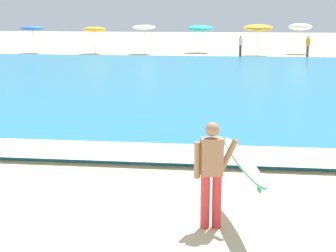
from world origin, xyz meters
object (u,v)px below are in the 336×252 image
(beachgoer_near_row_left, at_px, (308,46))
(beachgoer_near_row_mid, at_px, (240,45))
(beach_umbrella_1, at_px, (95,30))
(beach_umbrella_5, at_px, (300,27))
(beach_umbrella_4, at_px, (258,28))
(beach_umbrella_0, at_px, (32,28))
(beach_umbrella_3, at_px, (200,28))
(surfer_with_board, at_px, (226,166))
(beach_umbrella_2, at_px, (144,27))

(beachgoer_near_row_left, bearing_deg, beachgoer_near_row_mid, 179.14)
(beach_umbrella_1, bearing_deg, beach_umbrella_5, 5.89)
(beach_umbrella_5, distance_m, beachgoer_near_row_left, 3.25)
(beach_umbrella_4, relative_size, beach_umbrella_5, 0.99)
(beach_umbrella_0, height_order, beach_umbrella_4, beach_umbrella_4)
(beachgoer_near_row_left, distance_m, beachgoer_near_row_mid, 5.03)
(beach_umbrella_5, height_order, beachgoer_near_row_mid, beach_umbrella_5)
(beach_umbrella_3, distance_m, beachgoer_near_row_mid, 4.68)
(beach_umbrella_3, bearing_deg, beachgoer_near_row_mid, -43.14)
(beach_umbrella_0, relative_size, beachgoer_near_row_mid, 1.42)
(beach_umbrella_0, distance_m, beach_umbrella_1, 5.14)
(beach_umbrella_4, bearing_deg, beach_umbrella_1, 177.72)
(beach_umbrella_5, bearing_deg, beachgoer_near_row_mid, -148.81)
(beach_umbrella_0, height_order, beach_umbrella_5, beach_umbrella_5)
(surfer_with_board, height_order, beach_umbrella_3, beach_umbrella_3)
(beach_umbrella_1, relative_size, beach_umbrella_2, 0.94)
(beach_umbrella_0, height_order, beach_umbrella_2, beach_umbrella_2)
(beach_umbrella_1, bearing_deg, beach_umbrella_4, -2.28)
(beach_umbrella_0, bearing_deg, beach_umbrella_1, 4.39)
(surfer_with_board, relative_size, beachgoer_near_row_left, 1.68)
(beach_umbrella_2, bearing_deg, beachgoer_near_row_mid, -10.77)
(surfer_with_board, distance_m, beach_umbrella_5, 36.32)
(beach_umbrella_0, height_order, beach_umbrella_1, beach_umbrella_0)
(surfer_with_board, bearing_deg, beach_umbrella_0, 115.71)
(beach_umbrella_2, distance_m, beach_umbrella_5, 12.57)
(beach_umbrella_1, height_order, beachgoer_near_row_mid, beach_umbrella_1)
(beach_umbrella_0, xyz_separation_m, beach_umbrella_2, (9.14, 0.68, 0.09))
(beachgoer_near_row_mid, bearing_deg, beach_umbrella_1, 174.25)
(surfer_with_board, height_order, beachgoer_near_row_left, surfer_with_board)
(beach_umbrella_2, relative_size, beach_umbrella_5, 0.95)
(beach_umbrella_1, distance_m, beach_umbrella_2, 4.03)
(beach_umbrella_1, distance_m, beach_umbrella_3, 8.65)
(beach_umbrella_2, xyz_separation_m, beach_umbrella_4, (9.03, -0.81, 0.02))
(beach_umbrella_3, bearing_deg, beach_umbrella_0, -170.33)
(beach_umbrella_3, height_order, beach_umbrella_4, beach_umbrella_4)
(beach_umbrella_4, bearing_deg, surfer_with_board, -93.21)
(beachgoer_near_row_mid, bearing_deg, beachgoer_near_row_left, -0.86)
(surfer_with_board, xyz_separation_m, beach_umbrella_0, (-16.28, 33.82, 0.99))
(beach_umbrella_3, height_order, beach_umbrella_5, beach_umbrella_5)
(beach_umbrella_4, distance_m, beach_umbrella_5, 4.11)
(beach_umbrella_2, xyz_separation_m, beach_umbrella_5, (12.49, 1.42, 0.04))
(beach_umbrella_5, bearing_deg, beach_umbrella_0, -174.47)
(beach_umbrella_2, relative_size, beachgoer_near_row_mid, 1.48)
(surfer_with_board, relative_size, beach_umbrella_4, 1.09)
(beach_umbrella_1, distance_m, beachgoer_near_row_mid, 11.85)
(surfer_with_board, height_order, beachgoer_near_row_mid, surfer_with_board)
(beach_umbrella_1, distance_m, beach_umbrella_5, 16.59)
(beach_umbrella_2, relative_size, beachgoer_near_row_left, 1.48)
(beach_umbrella_4, height_order, beachgoer_near_row_left, beach_umbrella_4)
(surfer_with_board, relative_size, beach_umbrella_3, 1.16)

